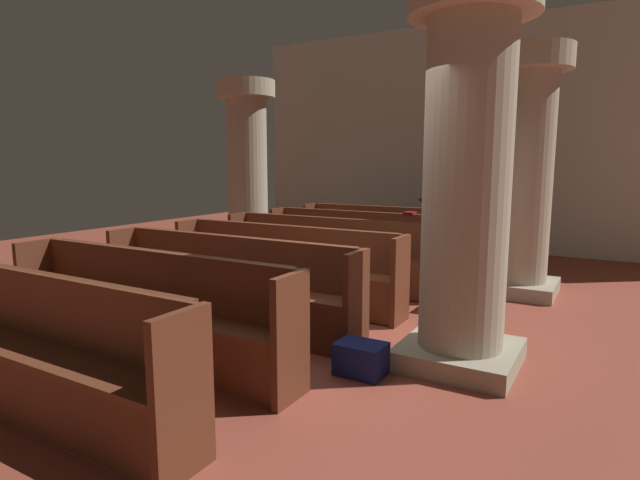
% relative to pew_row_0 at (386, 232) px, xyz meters
% --- Properties ---
extents(ground_plane, '(19.20, 19.20, 0.00)m').
position_rel_pew_row_0_xyz_m(ground_plane, '(1.12, -3.91, -0.52)').
color(ground_plane, brown).
extents(back_wall, '(10.00, 0.16, 4.50)m').
position_rel_pew_row_0_xyz_m(back_wall, '(1.12, 2.17, 1.73)').
color(back_wall, beige).
rests_on(back_wall, ground).
extents(pew_row_0, '(3.18, 0.47, 0.97)m').
position_rel_pew_row_0_xyz_m(pew_row_0, '(0.00, 0.00, 0.00)').
color(pew_row_0, brown).
rests_on(pew_row_0, ground).
extents(pew_row_1, '(3.18, 0.46, 0.97)m').
position_rel_pew_row_0_xyz_m(pew_row_1, '(0.00, -1.08, 0.00)').
color(pew_row_1, brown).
rests_on(pew_row_1, ground).
extents(pew_row_2, '(3.18, 0.47, 0.97)m').
position_rel_pew_row_0_xyz_m(pew_row_2, '(0.00, -2.16, 0.00)').
color(pew_row_2, brown).
rests_on(pew_row_2, ground).
extents(pew_row_3, '(3.18, 0.46, 0.97)m').
position_rel_pew_row_0_xyz_m(pew_row_3, '(0.00, -3.25, 0.00)').
color(pew_row_3, brown).
rests_on(pew_row_3, ground).
extents(pew_row_4, '(3.18, 0.46, 0.97)m').
position_rel_pew_row_0_xyz_m(pew_row_4, '(0.00, -4.33, 0.00)').
color(pew_row_4, brown).
rests_on(pew_row_4, ground).
extents(pew_row_5, '(3.18, 0.47, 0.97)m').
position_rel_pew_row_0_xyz_m(pew_row_5, '(0.00, -5.41, 0.00)').
color(pew_row_5, brown).
rests_on(pew_row_5, ground).
extents(pew_row_6, '(3.18, 0.46, 0.97)m').
position_rel_pew_row_0_xyz_m(pew_row_6, '(0.00, -6.49, 0.00)').
color(pew_row_6, brown).
rests_on(pew_row_6, ground).
extents(pillar_aisle_side, '(1.06, 1.06, 3.21)m').
position_rel_pew_row_0_xyz_m(pillar_aisle_side, '(2.45, -1.20, 1.16)').
color(pillar_aisle_side, '#9F967E').
rests_on(pillar_aisle_side, ground).
extents(pillar_far_side, '(1.06, 1.06, 3.21)m').
position_rel_pew_row_0_xyz_m(pillar_far_side, '(-2.40, -0.88, 1.16)').
color(pillar_far_side, '#9F967E').
rests_on(pillar_far_side, ground).
extents(pillar_aisle_rear, '(1.05, 1.05, 3.21)m').
position_rel_pew_row_0_xyz_m(pillar_aisle_rear, '(2.45, -4.10, 1.16)').
color(pillar_aisle_rear, '#9F967E').
rests_on(pillar_aisle_rear, ground).
extents(lectern, '(0.48, 0.45, 1.08)m').
position_rel_pew_row_0_xyz_m(lectern, '(0.53, 1.08, -0.07)').
color(lectern, '#492215').
rests_on(lectern, ground).
extents(hymn_book, '(0.16, 0.21, 0.03)m').
position_rel_pew_row_0_xyz_m(hymn_book, '(0.78, -0.90, 0.47)').
color(hymn_book, maroon).
rests_on(hymn_book, pew_row_1).
extents(kneeler_box_navy, '(0.40, 0.29, 0.27)m').
position_rel_pew_row_0_xyz_m(kneeler_box_navy, '(1.80, -4.73, -0.38)').
color(kneeler_box_navy, navy).
rests_on(kneeler_box_navy, ground).
extents(kneeler_box_red, '(0.33, 0.31, 0.28)m').
position_rel_pew_row_0_xyz_m(kneeler_box_red, '(1.87, -2.55, -0.38)').
color(kneeler_box_red, maroon).
rests_on(kneeler_box_red, ground).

